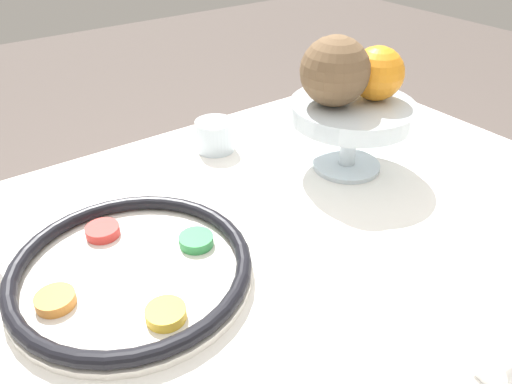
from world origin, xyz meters
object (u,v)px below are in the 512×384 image
at_px(seder_plate, 131,269).
at_px(cup_near, 215,136).
at_px(fruit_stand, 352,117).
at_px(coconut, 335,71).
at_px(orange_fruit, 377,73).

distance_m(seder_plate, cup_near, 0.36).
relative_size(fruit_stand, coconut, 1.87).
height_order(orange_fruit, coconut, coconut).
distance_m(seder_plate, fruit_stand, 0.44).
xyz_separation_m(coconut, cup_near, (-0.12, 0.18, -0.15)).
relative_size(seder_plate, cup_near, 4.32).
bearing_deg(seder_plate, cup_near, 40.80).
distance_m(seder_plate, coconut, 0.43).
relative_size(seder_plate, orange_fruit, 3.52).
height_order(seder_plate, orange_fruit, orange_fruit).
bearing_deg(cup_near, orange_fruit, -46.34).
xyz_separation_m(fruit_stand, cup_near, (-0.15, 0.19, -0.07)).
distance_m(seder_plate, orange_fruit, 0.49).
height_order(coconut, cup_near, coconut).
distance_m(coconut, cup_near, 0.26).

